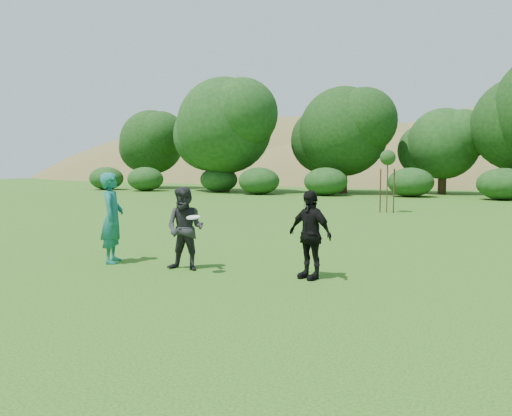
{
  "coord_description": "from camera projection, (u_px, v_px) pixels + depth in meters",
  "views": [
    {
      "loc": [
        4.92,
        -8.45,
        2.19
      ],
      "look_at": [
        0.0,
        3.0,
        1.1
      ],
      "focal_mm": 35.0,
      "sensor_mm": 36.0,
      "label": 1
    }
  ],
  "objects": [
    {
      "name": "ground",
      "position": [
        196.0,
        275.0,
        9.86
      ],
      "size": [
        120.0,
        120.0,
        0.0
      ],
      "primitive_type": "plane",
      "color": "#19470C",
      "rests_on": "ground"
    },
    {
      "name": "player_teal",
      "position": [
        112.0,
        218.0,
        11.08
      ],
      "size": [
        0.75,
        0.87,
        2.01
      ],
      "primitive_type": "imported",
      "rotation": [
        0.0,
        0.0,
        2.02
      ],
      "color": "#16655D",
      "rests_on": "ground"
    },
    {
      "name": "player_grey",
      "position": [
        185.0,
        229.0,
        10.3
      ],
      "size": [
        0.9,
        0.73,
        1.73
      ],
      "primitive_type": "imported",
      "rotation": [
        0.0,
        0.0,
        0.1
      ],
      "color": "#252527",
      "rests_on": "ground"
    },
    {
      "name": "player_black",
      "position": [
        310.0,
        235.0,
        9.54
      ],
      "size": [
        1.08,
        0.77,
        1.7
      ],
      "primitive_type": "imported",
      "rotation": [
        0.0,
        0.0,
        -0.4
      ],
      "color": "black",
      "rests_on": "ground"
    },
    {
      "name": "frisbee",
      "position": [
        193.0,
        217.0,
        9.82
      ],
      "size": [
        0.27,
        0.27,
        0.07
      ],
      "color": "white",
      "rests_on": "ground"
    },
    {
      "name": "sapling",
      "position": [
        388.0,
        159.0,
        22.5
      ],
      "size": [
        0.7,
        0.7,
        2.85
      ],
      "color": "#3E2418",
      "rests_on": "ground"
    },
    {
      "name": "hillside",
      "position": [
        427.0,
        260.0,
        73.76
      ],
      "size": [
        150.0,
        72.0,
        52.0
      ],
      "color": "olive",
      "rests_on": "ground"
    },
    {
      "name": "tree_row",
      "position": [
        446.0,
        125.0,
        34.41
      ],
      "size": [
        53.92,
        10.38,
        9.62
      ],
      "color": "#3A2616",
      "rests_on": "ground"
    }
  ]
}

